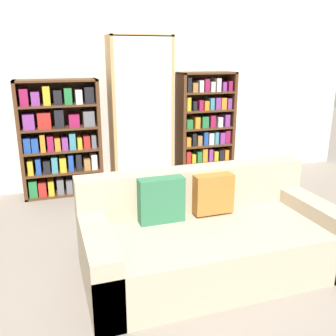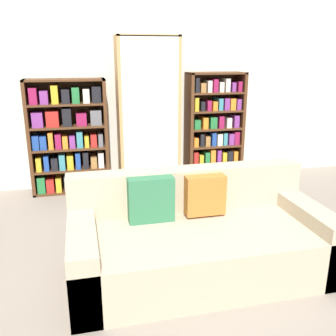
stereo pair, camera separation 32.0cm
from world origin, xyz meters
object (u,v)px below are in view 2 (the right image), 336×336
object	(u,v)px
bookshelf_right	(214,130)
wine_bottle	(194,197)
couch	(198,239)
display_cabinet	(148,115)
bookshelf_left	(68,138)

from	to	relation	value
bookshelf_right	wine_bottle	xyz separation A→B (m)	(-0.58, -0.98, -0.54)
couch	bookshelf_right	distance (m)	2.35
bookshelf_right	display_cabinet	bearing A→B (deg)	-178.98
wine_bottle	bookshelf_right	bearing A→B (deg)	59.55
bookshelf_left	bookshelf_right	xyz separation A→B (m)	(1.89, 0.00, 0.02)
couch	wine_bottle	size ratio (longest dim) A/B	5.34
couch	bookshelf_right	bearing A→B (deg)	67.05
bookshelf_left	wine_bottle	xyz separation A→B (m)	(1.32, -0.98, -0.52)
display_cabinet	bookshelf_right	size ratio (longest dim) A/B	1.30
couch	bookshelf_right	xyz separation A→B (m)	(0.90, 2.12, 0.43)
bookshelf_left	bookshelf_right	size ratio (longest dim) A/B	0.96
display_cabinet	wine_bottle	xyz separation A→B (m)	(0.32, -0.96, -0.78)
bookshelf_left	wine_bottle	distance (m)	1.72
couch	display_cabinet	size ratio (longest dim) A/B	1.05
bookshelf_left	wine_bottle	size ratio (longest dim) A/B	3.74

